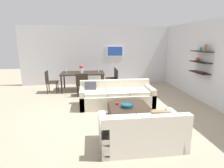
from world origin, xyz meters
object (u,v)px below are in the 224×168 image
at_px(sofa_beige, 116,97).
at_px(centerpiece_vase, 81,68).
at_px(coffee_table, 129,113).
at_px(dining_chair_right_near, 114,79).
at_px(loveseat_white, 142,132).
at_px(dining_chair_foot, 82,83).
at_px(wine_glass_foot, 82,71).
at_px(dining_chair_right_far, 113,77).
at_px(decorative_bowl, 127,105).
at_px(wine_glass_left_near, 66,70).
at_px(wine_glass_right_near, 99,70).
at_px(wine_glass_right_far, 98,69).
at_px(dining_chair_left_near, 50,80).
at_px(apple_on_coffee_table, 117,103).
at_px(dining_table, 83,74).

xyz_separation_m(sofa_beige, centerpiece_vase, (-1.15, 2.01, 0.64)).
distance_m(coffee_table, dining_chair_right_near, 2.98).
height_order(loveseat_white, dining_chair_foot, dining_chair_foot).
bearing_deg(coffee_table, wine_glass_foot, 114.82).
bearing_deg(dining_chair_foot, centerpiece_vase, 93.21).
bearing_deg(dining_chair_right_far, coffee_table, -90.22).
distance_m(loveseat_white, decorative_bowl, 1.22).
height_order(wine_glass_left_near, wine_glass_right_near, wine_glass_left_near).
height_order(wine_glass_right_far, wine_glass_foot, wine_glass_foot).
relative_size(coffee_table, wine_glass_left_near, 5.56).
height_order(sofa_beige, wine_glass_right_near, wine_glass_right_near).
xyz_separation_m(wine_glass_foot, wine_glass_right_near, (0.66, 0.31, -0.02)).
relative_size(sofa_beige, centerpiece_vase, 6.96).
bearing_deg(wine_glass_foot, dining_chair_left_near, 170.64).
distance_m(apple_on_coffee_table, wine_glass_right_far, 3.21).
xyz_separation_m(apple_on_coffee_table, dining_chair_right_near, (0.30, 2.82, 0.09)).
bearing_deg(wine_glass_left_near, dining_table, 10.51).
bearing_deg(dining_chair_left_near, coffee_table, -49.19).
relative_size(dining_table, wine_glass_foot, 9.71).
relative_size(dining_chair_right_far, centerpiece_vase, 2.65).
relative_size(coffee_table, wine_glass_foot, 5.71).
bearing_deg(coffee_table, centerpiece_vase, 112.85).
relative_size(dining_table, wine_glass_right_far, 10.54).
bearing_deg(centerpiece_vase, wine_glass_right_far, 13.91).
bearing_deg(wine_glass_right_far, sofa_beige, -78.45).
xyz_separation_m(dining_chair_right_near, dining_chair_foot, (-1.29, -0.68, 0.00)).
relative_size(dining_chair_left_near, wine_glass_right_far, 5.28).
relative_size(wine_glass_left_near, wine_glass_right_near, 1.20).
distance_m(sofa_beige, dining_chair_foot, 1.62).
xyz_separation_m(sofa_beige, dining_chair_left_near, (-2.39, 1.84, 0.21)).
distance_m(coffee_table, wine_glass_right_far, 3.43).
height_order(loveseat_white, apple_on_coffee_table, loveseat_white).
height_order(apple_on_coffee_table, dining_chair_left_near, dining_chair_left_near).
xyz_separation_m(loveseat_white, wine_glass_right_near, (-0.59, 4.34, 0.56)).
distance_m(dining_chair_right_near, wine_glass_right_far, 0.80).
bearing_deg(wine_glass_foot, decorative_bowl, -66.82).
relative_size(coffee_table, dining_chair_left_near, 1.17).
height_order(coffee_table, dining_chair_foot, dining_chair_foot).
bearing_deg(loveseat_white, wine_glass_left_near, 113.69).
relative_size(decorative_bowl, dining_chair_foot, 0.37).
bearing_deg(wine_glass_right_far, decorative_bowl, -80.77).
bearing_deg(decorative_bowl, dining_chair_left_near, 129.42).
relative_size(dining_table, wine_glass_left_near, 9.47).
bearing_deg(dining_chair_left_near, dining_table, 9.82).
height_order(sofa_beige, wine_glass_right_far, wine_glass_right_far).
distance_m(loveseat_white, dining_chair_right_far, 4.69).
xyz_separation_m(decorative_bowl, wine_glass_left_near, (-1.87, 3.13, 0.45)).
bearing_deg(decorative_bowl, dining_table, 110.36).
relative_size(wine_glass_left_near, wine_glass_right_far, 1.11).
height_order(dining_chair_right_near, dining_chair_foot, same).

